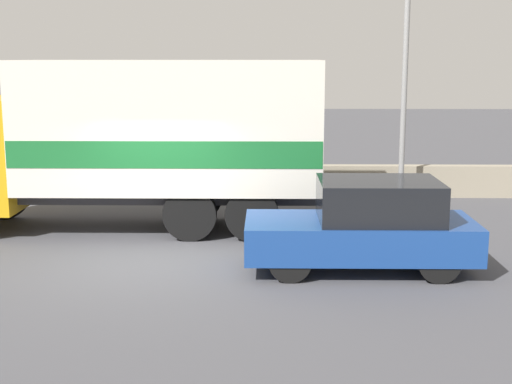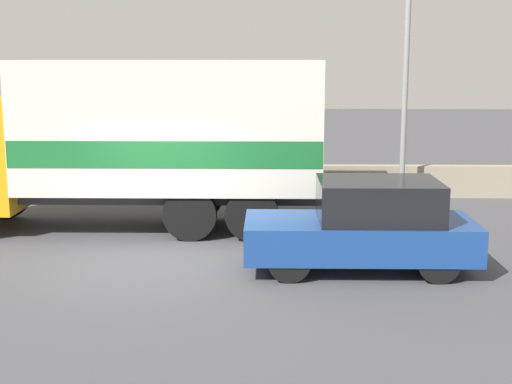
{
  "view_description": "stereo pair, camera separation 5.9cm",
  "coord_description": "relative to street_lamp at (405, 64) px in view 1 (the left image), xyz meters",
  "views": [
    {
      "loc": [
        2.11,
        -12.46,
        3.67
      ],
      "look_at": [
        1.9,
        1.13,
        1.11
      ],
      "focal_mm": 50.0,
      "sensor_mm": 36.0,
      "label": 1
    },
    {
      "loc": [
        2.17,
        -12.46,
        3.67
      ],
      "look_at": [
        1.9,
        1.13,
        1.11
      ],
      "focal_mm": 50.0,
      "sensor_mm": 36.0,
      "label": 2
    }
  ],
  "objects": [
    {
      "name": "box_truck",
      "position": [
        -6.09,
        -2.83,
        -1.53
      ],
      "size": [
        8.06,
        2.32,
        3.63
      ],
      "rotation": [
        0.0,
        0.0,
        3.14
      ],
      "color": "gold",
      "rests_on": "ground_plane"
    },
    {
      "name": "street_lamp",
      "position": [
        0.0,
        0.0,
        0.0
      ],
      "size": [
        0.56,
        0.28,
        6.0
      ],
      "color": "gray",
      "rests_on": "ground_plane"
    },
    {
      "name": "car_hatchback",
      "position": [
        -1.69,
        -5.8,
        -2.75
      ],
      "size": [
        3.98,
        1.7,
        1.6
      ],
      "rotation": [
        0.0,
        0.0,
        3.14
      ],
      "color": "navy",
      "rests_on": "ground_plane"
    },
    {
      "name": "stone_wall_backdrop",
      "position": [
        -5.52,
        0.95,
        -3.11
      ],
      "size": [
        60.0,
        0.35,
        0.85
      ],
      "color": "gray",
      "rests_on": "ground_plane"
    },
    {
      "name": "ground_plane",
      "position": [
        -5.52,
        -5.45,
        -3.53
      ],
      "size": [
        80.0,
        80.0,
        0.0
      ],
      "primitive_type": "plane",
      "color": "#47474C"
    }
  ]
}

